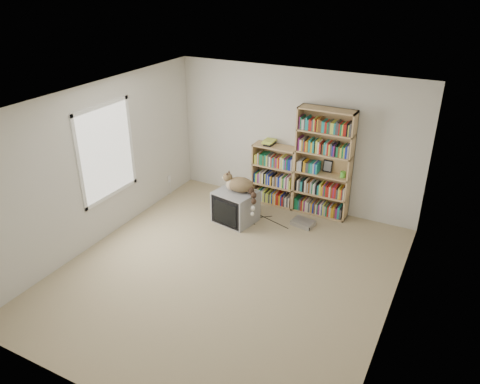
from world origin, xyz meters
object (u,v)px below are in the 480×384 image
at_px(crt_tv, 236,206).
at_px(cat, 242,188).
at_px(bookcase_short, 275,177).
at_px(dvd_player, 303,223).
at_px(bookcase_tall, 323,166).

distance_m(crt_tv, cat, 0.39).
xyz_separation_m(bookcase_short, dvd_player, (0.78, -0.56, -0.47)).
height_order(cat, dvd_player, cat).
relative_size(crt_tv, bookcase_short, 0.65).
xyz_separation_m(crt_tv, bookcase_short, (0.31, 0.95, 0.24)).
height_order(crt_tv, bookcase_tall, bookcase_tall).
bearing_deg(bookcase_short, cat, -101.72).
bearing_deg(bookcase_short, bookcase_tall, 0.05).
relative_size(crt_tv, bookcase_tall, 0.38).
height_order(bookcase_short, dvd_player, bookcase_short).
relative_size(cat, bookcase_tall, 0.38).
bearing_deg(crt_tv, bookcase_tall, 48.59).
xyz_separation_m(crt_tv, cat, (0.12, 0.01, 0.38)).
distance_m(cat, bookcase_short, 0.97).
bearing_deg(dvd_player, bookcase_tall, 88.95).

